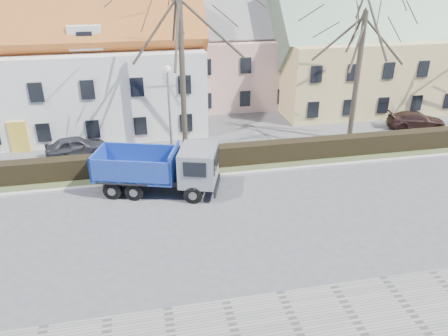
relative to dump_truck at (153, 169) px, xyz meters
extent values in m
plane|color=#49494C|center=(4.41, -3.48, -1.42)|extent=(120.00, 120.00, 0.00)
cube|color=#A9A59F|center=(4.41, 1.12, -1.36)|extent=(80.00, 0.30, 0.12)
cube|color=#3C4527|center=(4.41, 2.72, -1.37)|extent=(80.00, 3.00, 0.10)
cube|color=black|center=(4.41, 2.52, -0.77)|extent=(60.00, 0.90, 1.30)
imported|color=#2A2A30|center=(-4.83, 6.14, -0.76)|extent=(4.16, 2.42, 1.33)
imported|color=#301D1B|center=(20.67, 6.39, -0.79)|extent=(4.67, 2.77, 1.27)
camera|label=1|loc=(-0.45, -22.24, 10.55)|focal=35.00mm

